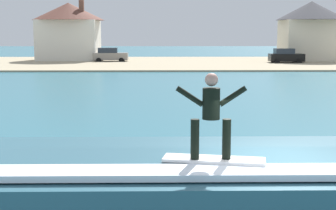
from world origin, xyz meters
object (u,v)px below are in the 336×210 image
at_px(surfer, 211,112).
at_px(house_gabled_white, 311,27).
at_px(car_far_shore, 286,56).
at_px(house_with_chimney, 69,29).
at_px(car_near_shore, 110,55).
at_px(surfboard, 214,160).
at_px(wave_crest, 171,185).

bearing_deg(surfer, house_gabled_white, 71.18).
distance_m(car_far_shore, house_with_chimney, 28.11).
xyz_separation_m(surfer, car_near_shore, (-7.25, 53.00, -1.33)).
xyz_separation_m(car_near_shore, house_with_chimney, (-5.69, 3.21, 3.32)).
xyz_separation_m(surfer, house_with_chimney, (-12.93, 56.21, 1.99)).
distance_m(surfboard, car_near_shore, 53.45).
bearing_deg(car_near_shore, wave_crest, -82.85).
height_order(wave_crest, house_gabled_white, house_gabled_white).
height_order(surfer, house_gabled_white, house_gabled_white).
xyz_separation_m(surfer, car_far_shore, (14.24, 49.86, -1.33)).
bearing_deg(house_with_chimney, surfboard, -76.96).
relative_size(car_near_shore, house_gabled_white, 0.48).
bearing_deg(surfer, wave_crest, 130.12).
distance_m(car_near_shore, car_far_shore, 21.72).
relative_size(car_near_shore, house_with_chimney, 0.46).
height_order(wave_crest, car_near_shore, car_near_shore).
distance_m(wave_crest, car_far_shore, 51.25).
bearing_deg(surfer, house_with_chimney, 102.96).
relative_size(wave_crest, surfer, 5.96).
relative_size(surfer, car_far_shore, 0.39).
bearing_deg(house_gabled_white, house_with_chimney, 177.19).
distance_m(surfboard, surfer, 0.92).
bearing_deg(surfboard, car_far_shore, 74.11).
height_order(car_far_shore, house_with_chimney, house_with_chimney).
relative_size(car_far_shore, house_with_chimney, 0.43).
distance_m(surfer, house_with_chimney, 57.72).
height_order(surfboard, house_gabled_white, house_gabled_white).
relative_size(surfboard, house_gabled_white, 0.22).
bearing_deg(house_with_chimney, car_near_shore, -29.46).
relative_size(surfboard, car_far_shore, 0.48).
height_order(surfer, car_near_shore, surfer).
bearing_deg(car_far_shore, wave_crest, -106.95).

